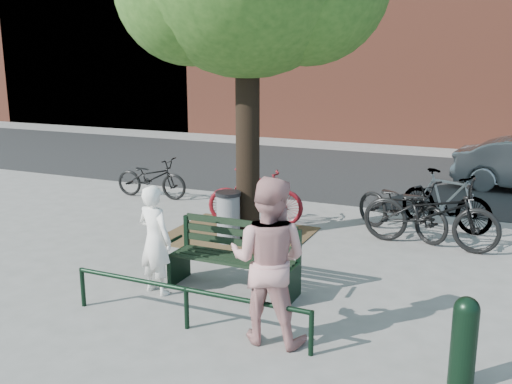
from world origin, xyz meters
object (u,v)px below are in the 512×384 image
at_px(bollard, 464,339).
at_px(person_right, 268,260).
at_px(park_bench, 236,255).
at_px(bicycle_c, 430,213).
at_px(person_left, 155,240).
at_px(litter_bin, 228,217).

bearing_deg(bollard, person_right, 177.08).
distance_m(park_bench, bicycle_c, 3.58).
height_order(person_right, bollard, person_right).
distance_m(person_right, bollard, 2.08).
distance_m(person_left, litter_bin, 2.28).
bearing_deg(person_right, bicycle_c, -110.53).
bearing_deg(park_bench, bicycle_c, 53.45).
relative_size(person_right, bicycle_c, 0.84).
bearing_deg(litter_bin, person_left, -88.09).
relative_size(person_right, litter_bin, 2.10).
height_order(person_left, person_right, person_right).
bearing_deg(person_left, park_bench, -135.97).
relative_size(person_right, bollard, 2.04).
xyz_separation_m(person_left, bollard, (3.88, -0.69, -0.25)).
height_order(park_bench, person_right, person_right).
bearing_deg(bicycle_c, litter_bin, 114.09).
bearing_deg(litter_bin, bicycle_c, 20.40).
distance_m(person_left, bollard, 3.95).
relative_size(person_left, litter_bin, 1.66).
bearing_deg(person_left, bollard, -177.18).
bearing_deg(person_right, litter_bin, -60.03).
distance_m(park_bench, person_right, 1.54).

